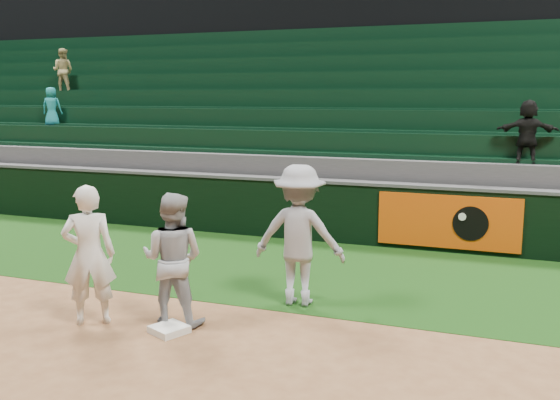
# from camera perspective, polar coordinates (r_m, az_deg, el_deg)

# --- Properties ---
(ground) EXTENTS (70.00, 70.00, 0.00)m
(ground) POSITION_cam_1_polar(r_m,az_deg,el_deg) (8.38, -10.06, -11.01)
(ground) COLOR brown
(ground) RESTS_ON ground
(foul_grass) EXTENTS (36.00, 4.20, 0.01)m
(foul_grass) POSITION_cam_1_polar(r_m,az_deg,el_deg) (10.94, -2.02, -5.93)
(foul_grass) COLOR #10330C
(foul_grass) RESTS_ON ground
(upper_deck) EXTENTS (40.00, 12.00, 12.00)m
(upper_deck) POSITION_cam_1_polar(r_m,az_deg,el_deg) (24.71, 11.44, 16.54)
(upper_deck) COLOR black
(upper_deck) RESTS_ON ground
(first_base) EXTENTS (0.52, 0.52, 0.09)m
(first_base) POSITION_cam_1_polar(r_m,az_deg,el_deg) (8.05, -10.09, -11.57)
(first_base) COLOR white
(first_base) RESTS_ON ground
(first_baseman) EXTENTS (0.79, 0.72, 1.82)m
(first_baseman) POSITION_cam_1_polar(r_m,az_deg,el_deg) (8.36, -17.07, -4.82)
(first_baseman) COLOR white
(first_baseman) RESTS_ON ground
(baserunner) EXTENTS (0.91, 0.76, 1.72)m
(baserunner) POSITION_cam_1_polar(r_m,az_deg,el_deg) (8.11, -9.78, -5.33)
(baserunner) COLOR #9EA1A8
(baserunner) RESTS_ON ground
(base_coach) EXTENTS (1.34, 0.85, 1.98)m
(base_coach) POSITION_cam_1_polar(r_m,az_deg,el_deg) (8.70, 1.78, -3.24)
(base_coach) COLOR #90949C
(base_coach) RESTS_ON foul_grass
(field_wall) EXTENTS (36.00, 0.45, 1.25)m
(field_wall) POSITION_cam_1_polar(r_m,az_deg,el_deg) (12.79, 1.86, -0.75)
(field_wall) COLOR black
(field_wall) RESTS_ON ground
(stadium_seating) EXTENTS (36.00, 5.95, 4.85)m
(stadium_seating) POSITION_cam_1_polar(r_m,az_deg,el_deg) (16.26, 6.07, 5.19)
(stadium_seating) COLOR #3B3B3D
(stadium_seating) RESTS_ON ground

